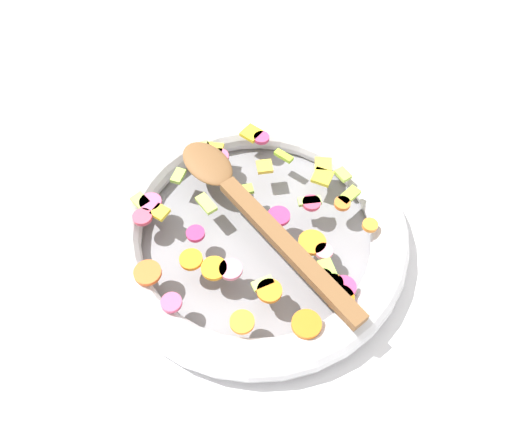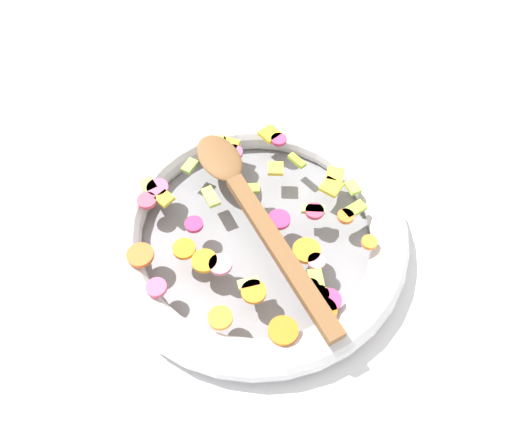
# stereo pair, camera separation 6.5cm
# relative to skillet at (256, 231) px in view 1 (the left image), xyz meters

# --- Properties ---
(ground_plane) EXTENTS (4.00, 4.00, 0.00)m
(ground_plane) POSITION_rel_skillet_xyz_m (0.00, 0.00, -0.02)
(ground_plane) COLOR silver
(skillet) EXTENTS (0.41, 0.41, 0.05)m
(skillet) POSITION_rel_skillet_xyz_m (0.00, 0.00, 0.00)
(skillet) COLOR slate
(skillet) RESTS_ON ground_plane
(chopped_vegetables) EXTENTS (0.34, 0.33, 0.01)m
(chopped_vegetables) POSITION_rel_skillet_xyz_m (0.01, -0.01, 0.03)
(chopped_vegetables) COLOR orange
(chopped_vegetables) RESTS_ON skillet
(wooden_spoon) EXTENTS (0.35, 0.08, 0.01)m
(wooden_spoon) POSITION_rel_skillet_xyz_m (-0.02, -0.00, 0.04)
(wooden_spoon) COLOR brown
(wooden_spoon) RESTS_ON chopped_vegetables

